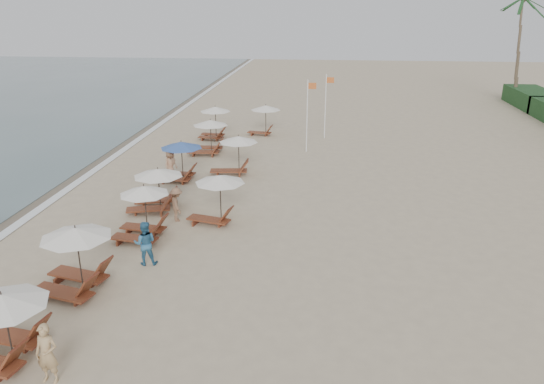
# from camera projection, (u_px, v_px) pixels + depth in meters

# --- Properties ---
(ground) EXTENTS (160.00, 160.00, 0.00)m
(ground) POSITION_uv_depth(u_px,v_px,m) (249.00, 292.00, 17.97)
(ground) COLOR tan
(ground) RESTS_ON ground
(wet_sand_band) EXTENTS (3.20, 140.00, 0.01)m
(wet_sand_band) POSITION_uv_depth(u_px,v_px,m) (50.00, 185.00, 28.56)
(wet_sand_band) COLOR #6B5E4C
(wet_sand_band) RESTS_ON ground
(foam_line) EXTENTS (0.50, 140.00, 0.02)m
(foam_line) POSITION_uv_depth(u_px,v_px,m) (73.00, 186.00, 28.43)
(foam_line) COLOR white
(foam_line) RESTS_ON ground
(lounger_station_1) EXTENTS (2.84, 2.49, 2.39)m
(lounger_station_1) POSITION_uv_depth(u_px,v_px,m) (72.00, 262.00, 17.65)
(lounger_station_1) COLOR brown
(lounger_station_1) RESTS_ON ground
(lounger_station_2) EXTENTS (2.48, 2.04, 2.36)m
(lounger_station_2) POSITION_uv_depth(u_px,v_px,m) (140.00, 215.00, 21.69)
(lounger_station_2) COLOR brown
(lounger_station_2) RESTS_ON ground
(lounger_station_3) EXTENTS (2.72, 2.41, 2.07)m
(lounger_station_3) POSITION_uv_depth(u_px,v_px,m) (154.00, 189.00, 24.80)
(lounger_station_3) COLOR brown
(lounger_station_3) RESTS_ON ground
(lounger_station_4) EXTENTS (2.52, 2.31, 2.23)m
(lounger_station_4) POSITION_uv_depth(u_px,v_px,m) (179.00, 160.00, 28.96)
(lounger_station_4) COLOR brown
(lounger_station_4) RESTS_ON ground
(lounger_station_5) EXTENTS (2.69, 2.29, 2.26)m
(lounger_station_5) POSITION_uv_depth(u_px,v_px,m) (207.00, 138.00, 34.23)
(lounger_station_5) COLOR brown
(lounger_station_5) RESTS_ON ground
(lounger_station_6) EXTENTS (2.41, 2.22, 2.38)m
(lounger_station_6) POSITION_uv_depth(u_px,v_px,m) (213.00, 121.00, 37.95)
(lounger_station_6) COLOR brown
(lounger_station_6) RESTS_ON ground
(inland_station_0) EXTENTS (2.70, 2.24, 2.22)m
(inland_station_0) POSITION_uv_depth(u_px,v_px,m) (215.00, 194.00, 23.17)
(inland_station_0) COLOR brown
(inland_station_0) RESTS_ON ground
(inland_station_1) EXTENTS (2.83, 2.24, 2.22)m
(inland_station_1) POSITION_uv_depth(u_px,v_px,m) (234.00, 153.00, 29.95)
(inland_station_1) COLOR brown
(inland_station_1) RESTS_ON ground
(inland_station_2) EXTENTS (2.55, 2.24, 2.22)m
(inland_station_2) POSITION_uv_depth(u_px,v_px,m) (264.00, 116.00, 39.04)
(inland_station_2) COLOR brown
(inland_station_2) RESTS_ON ground
(beachgoer_near) EXTENTS (0.65, 0.45, 1.70)m
(beachgoer_near) POSITION_uv_depth(u_px,v_px,m) (47.00, 354.00, 13.44)
(beachgoer_near) COLOR tan
(beachgoer_near) RESTS_ON ground
(beachgoer_mid_a) EXTENTS (0.95, 0.81, 1.73)m
(beachgoer_mid_a) POSITION_uv_depth(u_px,v_px,m) (145.00, 243.00, 19.63)
(beachgoer_mid_a) COLOR #2E658A
(beachgoer_mid_a) RESTS_ON ground
(beachgoer_mid_b) EXTENTS (0.99, 1.18, 1.58)m
(beachgoer_mid_b) POSITION_uv_depth(u_px,v_px,m) (177.00, 204.00, 23.64)
(beachgoer_mid_b) COLOR brown
(beachgoer_mid_b) RESTS_ON ground
(beachgoer_far_b) EXTENTS (0.86, 1.00, 1.74)m
(beachgoer_far_b) POSITION_uv_depth(u_px,v_px,m) (170.00, 164.00, 29.28)
(beachgoer_far_b) COLOR tan
(beachgoer_far_b) RESTS_ON ground
(flag_pole_near) EXTENTS (0.60, 0.08, 4.78)m
(flag_pole_near) POSITION_uv_depth(u_px,v_px,m) (308.00, 113.00, 34.15)
(flag_pole_near) COLOR silver
(flag_pole_near) RESTS_ON ground
(flag_pole_far) EXTENTS (0.60, 0.08, 4.63)m
(flag_pole_far) POSITION_uv_depth(u_px,v_px,m) (326.00, 103.00, 37.73)
(flag_pole_far) COLOR silver
(flag_pole_far) RESTS_ON ground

